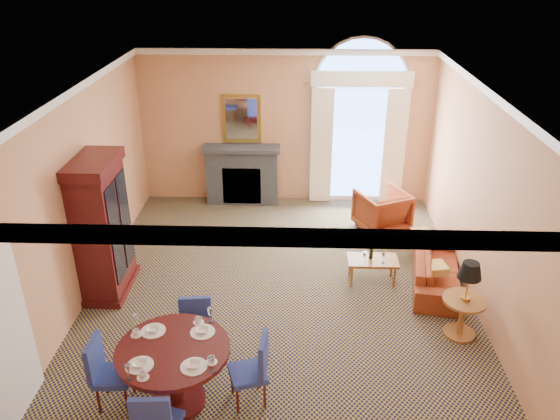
{
  "coord_description": "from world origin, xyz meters",
  "views": [
    {
      "loc": [
        0.26,
        -7.1,
        5.01
      ],
      "look_at": [
        0.0,
        0.5,
        1.3
      ],
      "focal_mm": 35.0,
      "sensor_mm": 36.0,
      "label": 1
    }
  ],
  "objects_px": {
    "dining_table": "(174,363)",
    "coffee_table": "(373,261)",
    "side_table": "(466,292)",
    "sofa": "(437,269)",
    "armoire": "(102,229)",
    "armchair": "(382,211)"
  },
  "relations": [
    {
      "from": "dining_table",
      "to": "coffee_table",
      "type": "relative_size",
      "value": 1.63
    },
    {
      "from": "dining_table",
      "to": "side_table",
      "type": "height_order",
      "value": "side_table"
    },
    {
      "from": "dining_table",
      "to": "sofa",
      "type": "relative_size",
      "value": 0.72
    },
    {
      "from": "armoire",
      "to": "coffee_table",
      "type": "height_order",
      "value": "armoire"
    },
    {
      "from": "dining_table",
      "to": "armchair",
      "type": "distance_m",
      "value": 5.5
    },
    {
      "from": "armoire",
      "to": "dining_table",
      "type": "height_order",
      "value": "armoire"
    },
    {
      "from": "armoire",
      "to": "coffee_table",
      "type": "distance_m",
      "value": 4.29
    },
    {
      "from": "dining_table",
      "to": "coffee_table",
      "type": "height_order",
      "value": "dining_table"
    },
    {
      "from": "armchair",
      "to": "coffee_table",
      "type": "height_order",
      "value": "armchair"
    },
    {
      "from": "armchair",
      "to": "dining_table",
      "type": "bearing_deg",
      "value": 31.66
    },
    {
      "from": "armoire",
      "to": "sofa",
      "type": "height_order",
      "value": "armoire"
    },
    {
      "from": "armchair",
      "to": "coffee_table",
      "type": "distance_m",
      "value": 1.87
    },
    {
      "from": "armoire",
      "to": "side_table",
      "type": "bearing_deg",
      "value": -10.51
    },
    {
      "from": "dining_table",
      "to": "side_table",
      "type": "distance_m",
      "value": 4.0
    },
    {
      "from": "sofa",
      "to": "armchair",
      "type": "height_order",
      "value": "armchair"
    },
    {
      "from": "coffee_table",
      "to": "sofa",
      "type": "bearing_deg",
      "value": -1.48
    },
    {
      "from": "sofa",
      "to": "side_table",
      "type": "xyz_separation_m",
      "value": [
        0.05,
        -1.3,
        0.46
      ]
    },
    {
      "from": "sofa",
      "to": "side_table",
      "type": "relative_size",
      "value": 1.59
    },
    {
      "from": "coffee_table",
      "to": "armchair",
      "type": "bearing_deg",
      "value": 78.15
    },
    {
      "from": "armoire",
      "to": "armchair",
      "type": "height_order",
      "value": "armoire"
    },
    {
      "from": "armoire",
      "to": "sofa",
      "type": "xyz_separation_m",
      "value": [
        5.27,
        0.32,
        -0.81
      ]
    },
    {
      "from": "armchair",
      "to": "armoire",
      "type": "bearing_deg",
      "value": 0.49
    }
  ]
}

